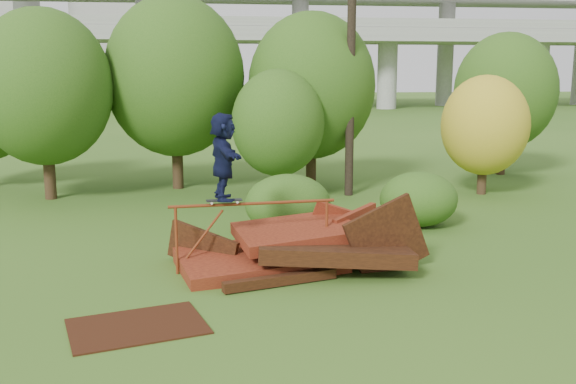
{
  "coord_description": "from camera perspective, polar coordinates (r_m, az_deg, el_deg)",
  "views": [
    {
      "loc": [
        -2.51,
        -11.12,
        4.07
      ],
      "look_at": [
        -0.8,
        2.0,
        1.6
      ],
      "focal_mm": 40.0,
      "sensor_mm": 36.0,
      "label": 1
    }
  ],
  "objects": [
    {
      "name": "ground",
      "position": [
        12.1,
        5.05,
        -9.12
      ],
      "size": [
        240.0,
        240.0,
        0.0
      ],
      "primitive_type": "plane",
      "color": "#2D5116",
      "rests_on": "ground"
    },
    {
      "name": "scrap_pile",
      "position": [
        13.57,
        0.76,
        -5.18
      ],
      "size": [
        5.56,
        2.97,
        1.94
      ],
      "color": "#49150D",
      "rests_on": "ground"
    },
    {
      "name": "grind_rail",
      "position": [
        13.32,
        -3.11,
        -2.26
      ],
      "size": [
        3.46,
        0.35,
        1.44
      ],
      "color": "maroon",
      "rests_on": "ground"
    },
    {
      "name": "skateboard",
      "position": [
        13.16,
        -5.7,
        -0.74
      ],
      "size": [
        0.74,
        0.26,
        0.08
      ],
      "rotation": [
        0.0,
        0.0,
        0.08
      ],
      "color": "black",
      "rests_on": "grind_rail"
    },
    {
      "name": "skater",
      "position": [
        13.02,
        -5.77,
        3.16
      ],
      "size": [
        0.68,
        1.69,
        1.77
      ],
      "primitive_type": "imported",
      "rotation": [
        0.0,
        0.0,
        1.67
      ],
      "color": "#0F1433",
      "rests_on": "skateboard"
    },
    {
      "name": "flat_plate",
      "position": [
        10.91,
        -13.27,
        -11.54
      ],
      "size": [
        2.47,
        2.05,
        0.03
      ],
      "primitive_type": "cube",
      "rotation": [
        0.0,
        0.0,
        0.28
      ],
      "color": "black",
      "rests_on": "ground"
    },
    {
      "name": "tree_0",
      "position": [
        22.0,
        -20.9,
        8.69
      ],
      "size": [
        4.33,
        4.33,
        6.1
      ],
      "color": "black",
      "rests_on": "ground"
    },
    {
      "name": "tree_1",
      "position": [
        22.87,
        -10.03,
        10.06
      ],
      "size": [
        4.82,
        4.82,
        6.7
      ],
      "color": "black",
      "rests_on": "ground"
    },
    {
      "name": "tree_2",
      "position": [
        20.59,
        -0.9,
        6.14
      ],
      "size": [
        2.98,
        2.98,
        4.2
      ],
      "color": "black",
      "rests_on": "ground"
    },
    {
      "name": "tree_3",
      "position": [
        22.71,
        2.1,
        9.39
      ],
      "size": [
        4.44,
        4.44,
        6.16
      ],
      "color": "black",
      "rests_on": "ground"
    },
    {
      "name": "tree_4",
      "position": [
        22.48,
        17.1,
        5.68
      ],
      "size": [
        2.9,
        2.9,
        4.0
      ],
      "color": "black",
      "rests_on": "ground"
    },
    {
      "name": "tree_5",
      "position": [
        27.15,
        18.74,
        8.46
      ],
      "size": [
        4.02,
        4.02,
        5.65
      ],
      "color": "black",
      "rests_on": "ground"
    },
    {
      "name": "shrub_left",
      "position": [
        16.38,
        -0.0,
        -1.07
      ],
      "size": [
        2.21,
        2.04,
        1.53
      ],
      "primitive_type": "ellipsoid",
      "color": "#204612",
      "rests_on": "ground"
    },
    {
      "name": "shrub_right",
      "position": [
        17.49,
        11.54,
        -0.62
      ],
      "size": [
        2.08,
        1.91,
        1.47
      ],
      "primitive_type": "ellipsoid",
      "color": "#204612",
      "rests_on": "ground"
    },
    {
      "name": "utility_pole",
      "position": [
        21.36,
        5.66,
        13.86
      ],
      "size": [
        1.4,
        0.28,
        10.47
      ],
      "color": "black",
      "rests_on": "ground"
    },
    {
      "name": "freeway_overpass",
      "position": [
        74.34,
        -5.66,
        15.36
      ],
      "size": [
        160.0,
        15.0,
        13.7
      ],
      "color": "gray",
      "rests_on": "ground"
    },
    {
      "name": "building_right",
      "position": [
        114.35,
        -14.69,
        15.24
      ],
      "size": [
        14.0,
        14.0,
        28.0
      ],
      "primitive_type": "cube",
      "color": "#9E9E99",
      "rests_on": "ground"
    }
  ]
}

